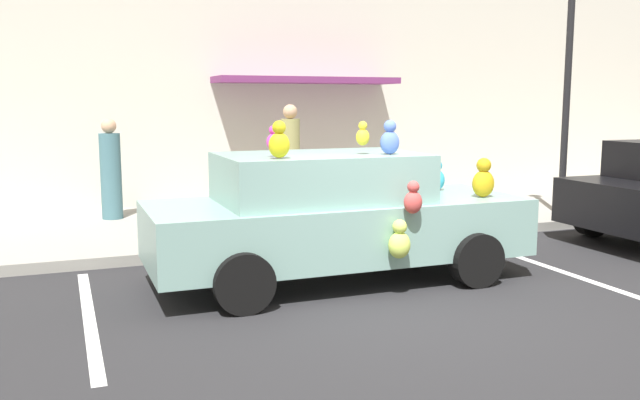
{
  "coord_description": "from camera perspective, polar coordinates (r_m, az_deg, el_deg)",
  "views": [
    {
      "loc": [
        -3.26,
        -5.94,
        2.16
      ],
      "look_at": [
        -0.19,
        2.0,
        0.9
      ],
      "focal_mm": 37.84,
      "sensor_mm": 36.0,
      "label": 1
    }
  ],
  "objects": [
    {
      "name": "pedestrian_walking_past",
      "position": [
        12.02,
        -17.27,
        2.25
      ],
      "size": [
        0.35,
        0.35,
        1.71
      ],
      "color": "#416B76",
      "rests_on": "sidewalk"
    },
    {
      "name": "parking_stripe_rear",
      "position": [
        7.27,
        -18.96,
        -9.31
      ],
      "size": [
        0.12,
        3.6,
        0.01
      ],
      "primitive_type": "cube",
      "color": "silver",
      "rests_on": "ground"
    },
    {
      "name": "sidewalk",
      "position": [
        11.6,
        -4.48,
        -1.96
      ],
      "size": [
        24.0,
        4.0,
        0.15
      ],
      "primitive_type": "cube",
      "color": "gray",
      "rests_on": "ground"
    },
    {
      "name": "street_lamp_post",
      "position": [
        12.53,
        20.25,
        10.31
      ],
      "size": [
        0.28,
        0.28,
        4.18
      ],
      "color": "black",
      "rests_on": "sidewalk"
    },
    {
      "name": "parking_stripe_front",
      "position": [
        9.36,
        18.73,
        -5.37
      ],
      "size": [
        0.12,
        3.6,
        0.01
      ],
      "primitive_type": "cube",
      "color": "silver",
      "rests_on": "ground"
    },
    {
      "name": "pedestrian_near_shopfront",
      "position": [
        11.71,
        -2.51,
        3.08
      ],
      "size": [
        0.33,
        0.33,
        1.95
      ],
      "color": "#989355",
      "rests_on": "sidewalk"
    },
    {
      "name": "storefront_building",
      "position": [
        13.53,
        -7.26,
        12.73
      ],
      "size": [
        24.0,
        1.25,
        6.4
      ],
      "color": "beige",
      "rests_on": "ground"
    },
    {
      "name": "plush_covered_car",
      "position": [
        8.05,
        1.26,
        -1.32
      ],
      "size": [
        4.51,
        2.02,
        1.95
      ],
      "color": "#7CA69D",
      "rests_on": "ground"
    },
    {
      "name": "teddy_bear_on_sidewalk",
      "position": [
        10.75,
        0.12,
        -0.72
      ],
      "size": [
        0.34,
        0.29,
        0.66
      ],
      "color": "pink",
      "rests_on": "sidewalk"
    },
    {
      "name": "ground_plane",
      "position": [
        7.11,
        7.36,
        -9.33
      ],
      "size": [
        60.0,
        60.0,
        0.0
      ],
      "primitive_type": "plane",
      "color": "#262628"
    }
  ]
}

